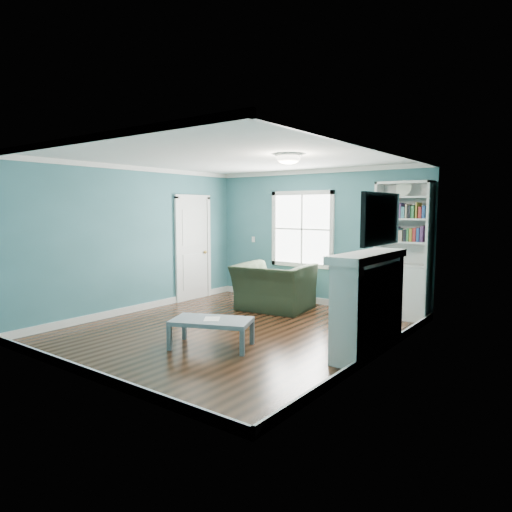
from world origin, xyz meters
The scene contains 13 objects.
floor centered at (0.00, 0.00, 0.00)m, with size 5.00×5.00×0.00m, color black.
room_walls centered at (0.00, 0.00, 1.58)m, with size 5.00×5.00×5.00m.
trim centered at (0.00, 0.00, 1.24)m, with size 4.50×5.00×2.60m.
window centered at (-0.30, 2.49, 1.45)m, with size 1.40×0.06×1.50m.
bookshelf centered at (1.77, 2.30, 0.92)m, with size 0.90×0.35×2.31m.
fireplace centered at (2.08, 0.20, 0.64)m, with size 0.44×1.58×1.30m.
tv centered at (2.20, 0.20, 1.72)m, with size 0.06×1.10×0.65m, color black.
door centered at (-2.22, 1.40, 1.07)m, with size 0.12×0.98×2.17m.
ceiling_fixture centered at (0.90, 0.10, 2.55)m, with size 0.38×0.38×0.15m.
light_switch centered at (-1.50, 2.48, 1.20)m, with size 0.08×0.01×0.12m, color white.
recliner centered at (-0.32, 1.54, 0.57)m, with size 1.29×0.84×1.13m, color black.
coffee_table centered at (0.29, -0.83, 0.33)m, with size 1.19×0.94×0.38m.
paper_sheet centered at (0.29, -0.82, 0.38)m, with size 0.20×0.26×0.00m, color white.
Camera 1 is at (4.33, -5.26, 1.85)m, focal length 32.00 mm.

